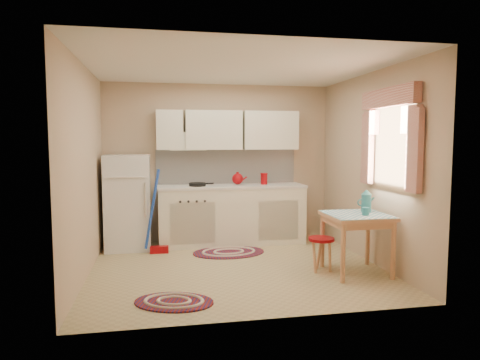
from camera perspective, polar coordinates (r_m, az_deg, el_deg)
name	(u,v)px	position (r m, az deg, el deg)	size (l,w,h in m)	color
room_shell	(245,142)	(5.57, 0.66, 5.15)	(3.64, 3.60, 2.52)	tan
fridge	(128,202)	(6.55, -14.70, -2.88)	(0.65, 0.60, 1.40)	white
broom	(159,212)	(6.20, -10.79, -4.18)	(0.28, 0.12, 1.20)	blue
base_cabinets	(232,216)	(6.71, -1.13, -4.76)	(2.25, 0.60, 0.88)	white
countertop	(232,186)	(6.65, -1.13, -0.85)	(2.27, 0.62, 0.04)	silver
frying_pan	(197,184)	(6.53, -5.70, -0.59)	(0.26, 0.26, 0.05)	black
red_kettle	(238,179)	(6.65, -0.33, 0.16)	(0.19, 0.17, 0.19)	#96050B
red_canister	(264,179)	(6.74, 3.22, 0.08)	(0.10, 0.10, 0.16)	#96050B
table	(356,244)	(5.42, 15.23, -8.22)	(0.72, 0.72, 0.72)	tan
stool	(321,255)	(5.43, 10.76, -9.74)	(0.32, 0.32, 0.42)	#96050B
coffee_pot	(366,200)	(5.51, 16.48, -2.62)	(0.15, 0.13, 0.30)	teal
mug	(366,212)	(5.28, 16.40, -4.07)	(0.08, 0.08, 0.10)	teal
rug_center	(229,252)	(6.23, -1.52, -9.62)	(1.03, 0.69, 0.02)	maroon
rug_left	(174,302)	(4.46, -8.80, -15.78)	(0.80, 0.53, 0.02)	maroon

